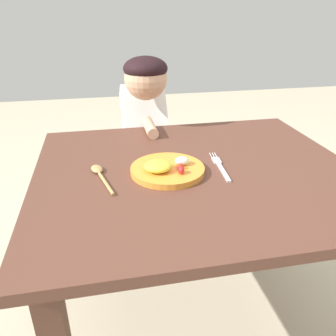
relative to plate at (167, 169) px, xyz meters
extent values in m
plane|color=beige|center=(0.10, 0.01, -0.74)|extent=(8.00, 8.00, 0.00)
cube|color=brown|center=(0.10, 0.01, -0.03)|extent=(1.06, 0.92, 0.03)
cube|color=#513124|center=(-0.35, 0.39, -0.39)|extent=(0.06, 0.06, 0.70)
cube|color=#513124|center=(0.56, 0.39, -0.39)|extent=(0.06, 0.06, 0.70)
cylinder|color=orange|center=(0.00, 0.00, -0.01)|extent=(0.24, 0.24, 0.02)
ellipsoid|color=yellow|center=(-0.03, -0.02, 0.02)|extent=(0.09, 0.08, 0.03)
ellipsoid|color=red|center=(0.04, -0.05, 0.02)|extent=(0.02, 0.03, 0.02)
ellipsoid|color=red|center=(0.04, -0.02, 0.01)|extent=(0.03, 0.02, 0.02)
ellipsoid|color=silver|center=(0.05, 0.01, 0.02)|extent=(0.05, 0.04, 0.03)
cube|color=silver|center=(0.18, -0.04, -0.01)|extent=(0.02, 0.13, 0.01)
cube|color=silver|center=(0.19, 0.06, -0.01)|extent=(0.03, 0.05, 0.01)
cylinder|color=silver|center=(0.20, 0.10, -0.01)|extent=(0.01, 0.04, 0.00)
cylinder|color=silver|center=(0.19, 0.10, -0.01)|extent=(0.01, 0.04, 0.00)
cylinder|color=silver|center=(0.18, 0.10, -0.01)|extent=(0.01, 0.04, 0.00)
cylinder|color=tan|center=(-0.20, -0.04, -0.01)|extent=(0.05, 0.15, 0.01)
ellipsoid|color=tan|center=(-0.22, 0.06, -0.01)|extent=(0.05, 0.07, 0.02)
cube|color=#393D5C|center=(0.00, 0.66, -0.45)|extent=(0.21, 0.14, 0.58)
cube|color=white|center=(0.00, 0.57, -0.02)|extent=(0.20, 0.29, 0.35)
sphere|color=#D8A884|center=(0.00, 0.49, 0.20)|extent=(0.18, 0.18, 0.18)
ellipsoid|color=black|center=(0.00, 0.49, 0.24)|extent=(0.19, 0.19, 0.10)
cylinder|color=#D8A884|center=(0.00, 0.40, 0.01)|extent=(0.05, 0.18, 0.05)
camera|label=1|loc=(-0.19, -0.97, 0.48)|focal=36.38mm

